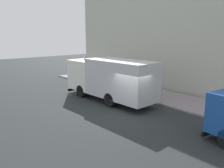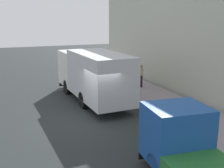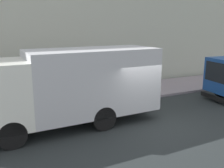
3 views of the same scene
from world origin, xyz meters
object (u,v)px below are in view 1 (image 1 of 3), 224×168
pedestrian_third (101,75)px  traffic_cone_orange (107,84)px  pedestrian_walking (135,78)px  pedestrian_standing (122,76)px  street_sign_post (141,79)px  large_utility_truck (110,78)px

pedestrian_third → traffic_cone_orange: pedestrian_third is taller
pedestrian_walking → pedestrian_third: bearing=-176.0°
pedestrian_walking → pedestrian_standing: bearing=169.5°
pedestrian_third → street_sign_post: street_sign_post is taller
pedestrian_walking → pedestrian_third: size_ratio=1.02×
large_utility_truck → pedestrian_walking: large_utility_truck is taller
street_sign_post → large_utility_truck: bearing=156.8°
large_utility_truck → traffic_cone_orange: large_utility_truck is taller
traffic_cone_orange → pedestrian_third: bearing=74.4°
traffic_cone_orange → street_sign_post: size_ratio=0.25×
pedestrian_walking → pedestrian_third: pedestrian_walking is taller
pedestrian_walking → traffic_cone_orange: 2.67m
large_utility_truck → pedestrian_walking: 4.61m
pedestrian_standing → street_sign_post: street_sign_post is taller
pedestrian_walking → street_sign_post: (-1.93, -2.51, 0.49)m
pedestrian_standing → street_sign_post: bearing=-27.6°
pedestrian_standing → traffic_cone_orange: (-1.64, 0.35, -0.56)m
pedestrian_walking → street_sign_post: street_sign_post is taller
pedestrian_walking → street_sign_post: 3.21m
pedestrian_standing → pedestrian_third: size_ratio=0.98×
pedestrian_third → large_utility_truck: bearing=-170.0°
traffic_cone_orange → large_utility_truck: bearing=-126.4°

